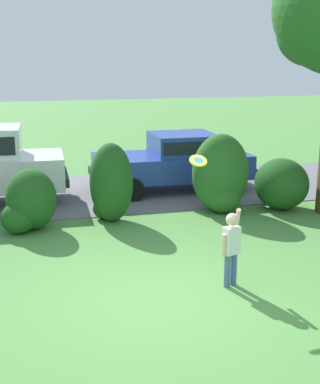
% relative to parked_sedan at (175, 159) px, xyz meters
% --- Properties ---
extents(ground_plane, '(80.00, 80.00, 0.00)m').
position_rel_parked_sedan_xyz_m(ground_plane, '(-2.24, -6.55, -0.85)').
color(ground_plane, '#518E42').
extents(driveway_strip, '(28.00, 4.40, 0.02)m').
position_rel_parked_sedan_xyz_m(driveway_strip, '(-2.24, 0.11, -0.84)').
color(driveway_strip, slate).
rests_on(driveway_strip, ground).
extents(shrub_centre_left, '(1.18, 1.14, 1.31)m').
position_rel_parked_sedan_xyz_m(shrub_centre_left, '(-4.00, -2.55, -0.25)').
color(shrub_centre_left, '#1E511C').
rests_on(shrub_centre_left, ground).
extents(shrub_centre, '(0.95, 1.01, 1.76)m').
position_rel_parked_sedan_xyz_m(shrub_centre, '(-2.22, -2.40, -0.01)').
color(shrub_centre, '#1E511C').
rests_on(shrub_centre, ground).
extents(shrub_centre_right, '(1.36, 1.16, 1.85)m').
position_rel_parked_sedan_xyz_m(shrub_centre_right, '(0.41, -2.31, -0.01)').
color(shrub_centre_right, '#286023').
rests_on(shrub_centre_right, ground).
extents(shrub_far_end, '(1.27, 1.40, 1.23)m').
position_rel_parked_sedan_xyz_m(shrub_far_end, '(1.90, -2.51, -0.23)').
color(shrub_far_end, '#1E511C').
rests_on(shrub_far_end, ground).
extents(parked_sedan, '(4.43, 2.15, 1.56)m').
position_rel_parked_sedan_xyz_m(parked_sedan, '(0.00, 0.00, 0.00)').
color(parked_sedan, '#28429E').
rests_on(parked_sedan, ground).
extents(child_thrower, '(0.40, 0.36, 1.29)m').
position_rel_parked_sedan_xyz_m(child_thrower, '(-1.02, -6.32, -0.13)').
color(child_thrower, '#4C608C').
rests_on(child_thrower, ground).
extents(frisbee, '(0.28, 0.26, 0.15)m').
position_rel_parked_sedan_xyz_m(frisbee, '(-1.44, -5.90, 1.13)').
color(frisbee, yellow).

